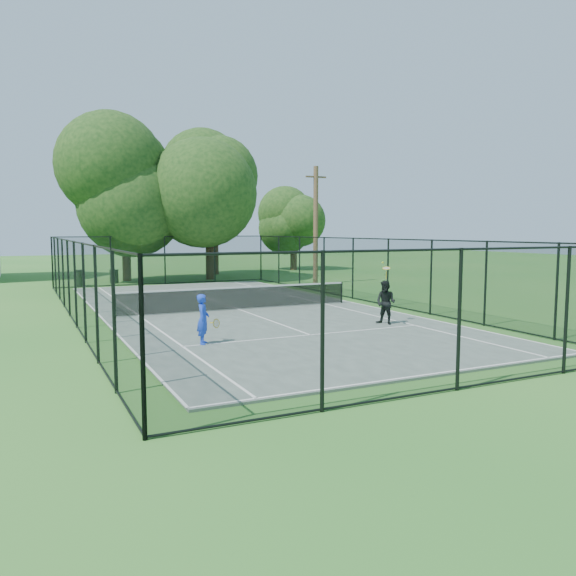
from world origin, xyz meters
name	(u,v)px	position (x,y,z in m)	size (l,w,h in m)	color
ground	(239,311)	(0.00, 0.00, 0.00)	(120.00, 120.00, 0.00)	#266623
tennis_court	(239,310)	(0.00, 0.00, 0.03)	(11.00, 24.00, 0.06)	#4D5B53
tennis_net	(239,297)	(0.00, 0.00, 0.58)	(10.08, 0.08, 0.95)	black
fence	(238,275)	(0.00, 0.00, 1.50)	(13.10, 26.10, 3.00)	black
tree_near_left	(125,192)	(-1.74, 16.52, 5.84)	(7.28, 7.28, 9.50)	#332114
tree_near_mid	(209,194)	(3.56, 15.01, 5.79)	(7.18, 7.18, 9.39)	#332114
tree_near_right	(214,215)	(5.27, 19.11, 4.54)	(5.18, 5.18, 7.15)	#332114
tree_far_right	(294,221)	(12.78, 20.77, 4.13)	(5.04, 5.04, 6.67)	#332114
trash_bin_left	(80,278)	(-4.92, 14.04, 0.49)	(0.58, 0.58, 0.98)	black
trash_bin_right	(114,276)	(-2.80, 15.00, 0.44)	(0.58, 0.58, 0.86)	black
utility_pole	(316,225)	(8.51, 9.00, 3.70)	(1.40, 0.30, 7.28)	#4C3823
player_blue	(203,319)	(-3.46, -6.28, 0.79)	(0.85, 0.63, 1.46)	blue
player_black	(386,302)	(3.35, -5.73, 0.84)	(0.85, 1.07, 2.17)	black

